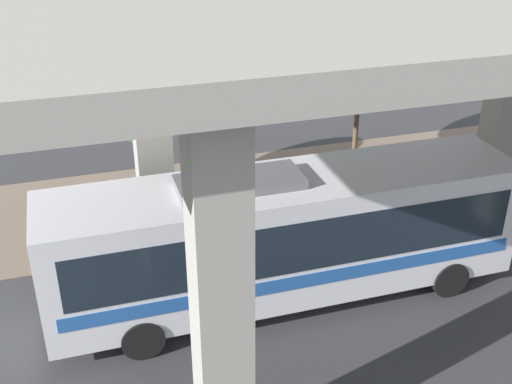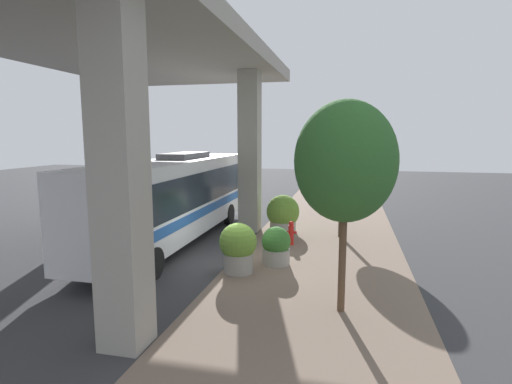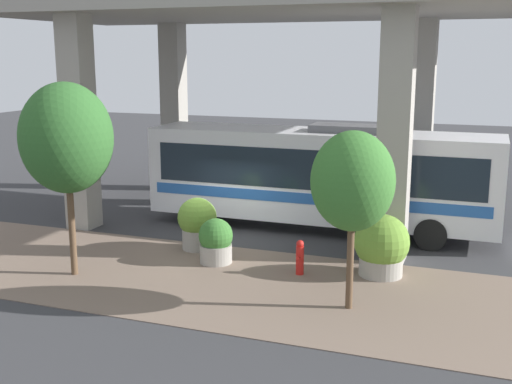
{
  "view_description": "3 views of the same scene",
  "coord_description": "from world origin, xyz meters",
  "views": [
    {
      "loc": [
        15.72,
        -7.25,
        10.13
      ],
      "look_at": [
        1.57,
        -2.85,
        2.45
      ],
      "focal_mm": 45.0,
      "sensor_mm": 36.0,
      "label": 1
    },
    {
      "loc": [
        -3.95,
        12.36,
        4.38
      ],
      "look_at": [
        -0.27,
        -3.27,
        2.11
      ],
      "focal_mm": 28.0,
      "sensor_mm": 36.0,
      "label": 2
    },
    {
      "loc": [
        -17.84,
        -7.8,
        5.92
      ],
      "look_at": [
        0.05,
        -1.26,
        1.82
      ],
      "focal_mm": 45.0,
      "sensor_mm": 36.0,
      "label": 3
    }
  ],
  "objects": [
    {
      "name": "ground_plane",
      "position": [
        0.0,
        0.0,
        0.0
      ],
      "size": [
        80.0,
        80.0,
        0.0
      ],
      "primitive_type": "plane",
      "color": "#38383A",
      "rests_on": "ground"
    },
    {
      "name": "sidewalk_strip",
      "position": [
        -3.0,
        0.0,
        0.01
      ],
      "size": [
        6.0,
        40.0,
        0.02
      ],
      "color": "#7A6656",
      "rests_on": "ground"
    },
    {
      "name": "overpass",
      "position": [
        4.0,
        0.0,
        6.82
      ],
      "size": [
        9.4,
        18.59,
        7.83
      ],
      "color": "#9E998E",
      "rests_on": "ground"
    },
    {
      "name": "bus",
      "position": [
        2.98,
        -2.52,
        1.98
      ],
      "size": [
        2.57,
        11.75,
        3.65
      ],
      "color": "silver",
      "rests_on": "ground"
    },
    {
      "name": "fire_hydrant",
      "position": [
        -1.74,
        -3.19,
        0.5
      ],
      "size": [
        0.45,
        0.22,
        0.99
      ],
      "color": "red",
      "rests_on": "ground"
    },
    {
      "name": "planter_front",
      "position": [
        -1.59,
        -0.63,
        0.65
      ],
      "size": [
        0.99,
        0.99,
        1.33
      ],
      "color": "#9E998E",
      "rests_on": "ground"
    },
    {
      "name": "planter_middle",
      "position": [
        -0.55,
        0.44,
        0.85
      ],
      "size": [
        1.21,
        1.21,
        1.63
      ],
      "color": "#9E998E",
      "rests_on": "ground"
    },
    {
      "name": "planter_back",
      "position": [
        -1.05,
        -5.29,
        0.84
      ],
      "size": [
        1.5,
        1.5,
        1.72
      ],
      "color": "#9E998E",
      "rests_on": "ground"
    },
    {
      "name": "street_tree_near",
      "position": [
        -3.63,
        -4.96,
        3.08
      ],
      "size": [
        1.93,
        1.93,
        4.25
      ],
      "color": "brown",
      "rests_on": "ground"
    },
    {
      "name": "street_tree_far",
      "position": [
        -3.84,
        2.61,
        3.76
      ],
      "size": [
        2.44,
        2.44,
        5.24
      ],
      "color": "brown",
      "rests_on": "ground"
    }
  ]
}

